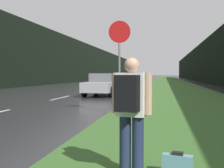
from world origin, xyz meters
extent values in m
cube|color=#386028|center=(6.99, 40.00, 0.01)|extent=(6.00, 240.00, 0.02)
cube|color=silver|center=(0.00, 15.55, 0.00)|extent=(0.12, 3.00, 0.01)
cube|color=silver|center=(0.00, 22.55, 0.00)|extent=(0.12, 3.00, 0.01)
cube|color=silver|center=(0.00, 29.55, 0.00)|extent=(0.12, 3.00, 0.01)
cube|color=black|center=(-9.99, 50.00, 3.69)|extent=(2.00, 140.00, 7.37)
cube|color=black|center=(12.99, 50.00, 3.32)|extent=(2.00, 140.00, 6.64)
cylinder|color=slate|center=(4.42, 9.57, 1.23)|extent=(0.07, 0.07, 2.45)
cylinder|color=#B71414|center=(4.42, 9.57, 2.83)|extent=(0.76, 0.02, 0.76)
cylinder|color=#1E2847|center=(5.41, 3.86, 0.41)|extent=(0.16, 0.16, 0.82)
cylinder|color=#1E2847|center=(5.59, 3.83, 0.41)|extent=(0.16, 0.16, 0.82)
cube|color=white|center=(5.50, 3.84, 1.12)|extent=(0.41, 0.28, 0.59)
sphere|color=tan|center=(5.50, 3.84, 1.51)|extent=(0.20, 0.20, 0.20)
cylinder|color=tan|center=(5.27, 3.89, 1.13)|extent=(0.09, 0.09, 0.56)
cylinder|color=tan|center=(5.73, 3.80, 1.13)|extent=(0.09, 0.09, 0.56)
cube|color=black|center=(5.46, 3.65, 1.14)|extent=(0.33, 0.23, 0.47)
cube|color=#6093A8|center=(6.12, 3.93, 0.15)|extent=(0.42, 0.20, 0.30)
cube|color=black|center=(6.12, 3.93, 0.32)|extent=(0.16, 0.12, 0.04)
cube|color=#9E9EA3|center=(2.00, 17.91, 0.59)|extent=(1.71, 4.73, 0.59)
cube|color=#5E5E61|center=(2.00, 18.15, 1.16)|extent=(1.45, 2.13, 0.55)
cylinder|color=black|center=(2.81, 16.44, 0.33)|extent=(0.20, 0.66, 0.66)
cylinder|color=black|center=(1.19, 16.44, 0.33)|extent=(0.20, 0.66, 0.66)
cylinder|color=black|center=(2.81, 19.38, 0.33)|extent=(0.20, 0.66, 0.66)
cylinder|color=black|center=(1.19, 19.38, 0.33)|extent=(0.20, 0.66, 0.66)
camera|label=1|loc=(5.93, 0.07, 1.39)|focal=45.00mm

